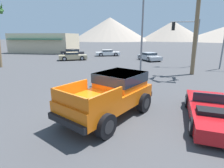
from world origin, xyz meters
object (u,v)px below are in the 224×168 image
object	(u,v)px
orange_pickup_truck	(112,92)
red_convertible_car	(212,112)
palm_tree_short	(199,1)
parked_car_dark	(72,52)
parked_car_silver	(149,56)
traffic_light_crosswalk	(186,34)
parked_car_tan	(73,56)
street_lamp_post	(143,14)
parked_car_white	(108,53)

from	to	relation	value
orange_pickup_truck	red_convertible_car	bearing A→B (deg)	27.03
orange_pickup_truck	palm_tree_short	xyz separation A→B (m)	(6.01, 10.02, 5.38)
orange_pickup_truck	palm_tree_short	distance (m)	12.87
parked_car_dark	parked_car_silver	xyz separation A→B (m)	(13.89, -4.63, -0.02)
orange_pickup_truck	traffic_light_crosswalk	size ratio (longest dim) A/B	0.96
red_convertible_car	parked_car_dark	distance (m)	28.67
red_convertible_car	parked_car_silver	size ratio (longest dim) A/B	1.05
red_convertible_car	palm_tree_short	world-z (taller)	palm_tree_short
parked_car_silver	parked_car_tan	bearing A→B (deg)	-20.84
parked_car_dark	red_convertible_car	bearing A→B (deg)	-122.53
palm_tree_short	street_lamp_post	bearing A→B (deg)	-146.24
parked_car_tan	parked_car_silver	xyz separation A→B (m)	(11.39, 1.52, -0.01)
red_convertible_car	street_lamp_post	world-z (taller)	street_lamp_post
parked_car_white	parked_car_tan	bearing A→B (deg)	-50.39
parked_car_tan	palm_tree_short	bearing A→B (deg)	38.19
orange_pickup_truck	street_lamp_post	distance (m)	8.04
parked_car_white	street_lamp_post	bearing A→B (deg)	1.12
red_convertible_car	parked_car_white	world-z (taller)	parked_car_white
traffic_light_crosswalk	red_convertible_car	bearing A→B (deg)	81.97
traffic_light_crosswalk	parked_car_white	bearing A→B (deg)	-40.11
traffic_light_crosswalk	palm_tree_short	xyz separation A→B (m)	(-0.34, -4.84, 2.72)
orange_pickup_truck	palm_tree_short	bearing A→B (deg)	87.65
traffic_light_crosswalk	palm_tree_short	world-z (taller)	palm_tree_short
parked_car_white	parked_car_tan	size ratio (longest dim) A/B	1.04
traffic_light_crosswalk	palm_tree_short	distance (m)	5.56
parked_car_silver	traffic_light_crosswalk	distance (m)	6.66
orange_pickup_truck	palm_tree_short	world-z (taller)	palm_tree_short
traffic_light_crosswalk	orange_pickup_truck	bearing A→B (deg)	66.84
parked_car_white	traffic_light_crosswalk	distance (m)	14.90
palm_tree_short	parked_car_dark	bearing A→B (deg)	141.48
parked_car_white	traffic_light_crosswalk	world-z (taller)	traffic_light_crosswalk
red_convertible_car	street_lamp_post	xyz separation A→B (m)	(-3.01, 6.94, 4.69)
parked_car_tan	parked_car_silver	distance (m)	11.49
orange_pickup_truck	parked_car_silver	xyz separation A→B (m)	(2.47, 19.27, -0.48)
red_convertible_car	parked_car_dark	size ratio (longest dim) A/B	1.00
orange_pickup_truck	red_convertible_car	size ratio (longest dim) A/B	1.09
parked_car_silver	palm_tree_short	bearing A→B (deg)	82.49
parked_car_dark	street_lamp_post	size ratio (longest dim) A/B	0.54
parked_car_dark	parked_car_white	world-z (taller)	parked_car_dark
red_convertible_car	orange_pickup_truck	bearing A→B (deg)	-171.79
parked_car_white	parked_car_silver	size ratio (longest dim) A/B	1.03
red_convertible_car	parked_car_tan	size ratio (longest dim) A/B	1.06
orange_pickup_truck	street_lamp_post	world-z (taller)	street_lamp_post
red_convertible_car	parked_car_dark	world-z (taller)	parked_car_dark
parked_car_white	parked_car_tan	world-z (taller)	parked_car_tan
parked_car_white	parked_car_dark	bearing A→B (deg)	-104.97
orange_pickup_truck	parked_car_tan	distance (m)	19.87
parked_car_silver	red_convertible_car	bearing A→B (deg)	66.76
street_lamp_post	parked_car_tan	bearing A→B (deg)	132.88
street_lamp_post	palm_tree_short	bearing A→B (deg)	33.76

